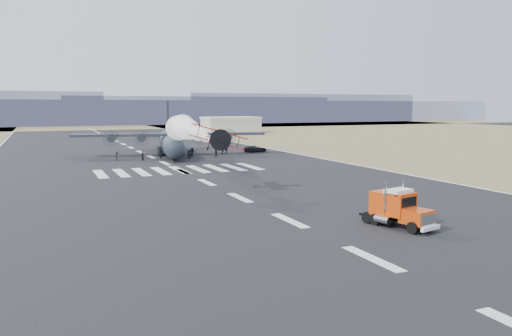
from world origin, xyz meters
TOP-DOWN VIEW (x-y plane):
  - ground at (0.00, 0.00)m, footprint 500.00×500.00m
  - scrub_far at (0.00, 230.00)m, footprint 500.00×80.00m
  - runway_markings at (0.00, 60.00)m, footprint 60.00×260.00m
  - ridge_seg_d at (0.00, 260.00)m, footprint 150.00×50.00m
  - ridge_seg_e at (65.00, 260.00)m, footprint 150.00×50.00m
  - ridge_seg_f at (130.00, 260.00)m, footprint 150.00×50.00m
  - ridge_seg_g at (195.00, 260.00)m, footprint 150.00×50.00m
  - hangar_right at (46.00, 150.00)m, footprint 20.50×12.50m
  - semi_truck at (7.28, 6.48)m, footprint 3.67×7.27m
  - aerobatic_biplane at (-0.81, 28.93)m, footprint 6.68×6.19m
  - smoke_trail at (1.77, 52.94)m, footprint 5.38×28.89m
  - transport_aircraft at (4.65, 74.96)m, footprint 38.34×31.40m
  - support_vehicle at (23.16, 73.50)m, footprint 5.35×2.97m
  - crew_a at (6.63, 66.55)m, footprint 0.86×0.82m
  - crew_b at (0.94, 67.47)m, footprint 0.82×0.98m
  - crew_c at (-7.18, 67.38)m, footprint 0.71×1.15m
  - crew_d at (15.82, 71.88)m, footprint 1.08×0.58m
  - crew_e at (5.90, 65.45)m, footprint 0.83×0.51m
  - crew_f at (8.42, 71.96)m, footprint 1.12×1.55m
  - crew_g at (-3.12, 64.09)m, footprint 0.89×0.86m
  - crew_h at (11.48, 65.91)m, footprint 0.88×0.96m

SIDE VIEW (x-z plane):
  - ground at x=0.00m, z-range 0.00..0.00m
  - scrub_far at x=0.00m, z-range 0.00..0.00m
  - runway_markings at x=0.00m, z-range 0.00..0.01m
  - support_vehicle at x=23.16m, z-range 0.00..1.42m
  - crew_f at x=8.42m, z-range 0.00..1.61m
  - crew_c at x=-7.18m, z-range 0.00..1.65m
  - crew_h at x=11.48m, z-range 0.00..1.69m
  - crew_e at x=5.90m, z-range 0.00..1.69m
  - crew_b at x=0.94m, z-range 0.00..1.74m
  - crew_d at x=15.82m, z-range 0.00..1.82m
  - crew_a at x=6.63m, z-range 0.00..1.83m
  - crew_g at x=-3.12m, z-range 0.00..1.88m
  - semi_truck at x=7.28m, z-range -0.03..3.17m
  - transport_aircraft at x=4.65m, z-range -2.69..8.41m
  - hangar_right at x=46.00m, z-range 0.06..5.96m
  - aerobatic_biplane at x=-0.81m, z-range 4.49..8.01m
  - smoke_trail at x=1.77m, z-range 4.29..8.60m
  - ridge_seg_d at x=0.00m, z-range 0.00..13.00m
  - ridge_seg_g at x=195.00m, z-range 0.00..13.00m
  - ridge_seg_e at x=65.00m, z-range 0.00..15.00m
  - ridge_seg_f at x=130.00m, z-range 0.00..17.00m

